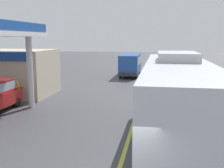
{
  "coord_description": "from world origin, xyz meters",
  "views": [
    {
      "loc": [
        1.19,
        -5.62,
        4.26
      ],
      "look_at": [
        -1.5,
        10.0,
        1.6
      ],
      "focal_mm": 43.87,
      "sensor_mm": 36.0,
      "label": 1
    }
  ],
  "objects_px": {
    "coach_bus_main": "(177,103)",
    "minibus_opposing_lane": "(130,63)",
    "pedestrian_near_pump": "(16,91)",
    "car_trailing_behind_bus": "(164,69)"
  },
  "relations": [
    {
      "from": "coach_bus_main",
      "to": "minibus_opposing_lane",
      "type": "height_order",
      "value": "coach_bus_main"
    },
    {
      "from": "coach_bus_main",
      "to": "pedestrian_near_pump",
      "type": "distance_m",
      "value": 11.08
    },
    {
      "from": "pedestrian_near_pump",
      "to": "car_trailing_behind_bus",
      "type": "xyz_separation_m",
      "value": [
        9.52,
        13.84,
        0.08
      ]
    },
    {
      "from": "minibus_opposing_lane",
      "to": "car_trailing_behind_bus",
      "type": "relative_size",
      "value": 1.46
    },
    {
      "from": "coach_bus_main",
      "to": "minibus_opposing_lane",
      "type": "relative_size",
      "value": 1.8
    },
    {
      "from": "minibus_opposing_lane",
      "to": "car_trailing_behind_bus",
      "type": "xyz_separation_m",
      "value": [
        3.71,
        -1.21,
        -0.46
      ]
    },
    {
      "from": "coach_bus_main",
      "to": "pedestrian_near_pump",
      "type": "bearing_deg",
      "value": 152.22
    },
    {
      "from": "car_trailing_behind_bus",
      "to": "pedestrian_near_pump",
      "type": "bearing_deg",
      "value": -124.53
    },
    {
      "from": "pedestrian_near_pump",
      "to": "car_trailing_behind_bus",
      "type": "height_order",
      "value": "car_trailing_behind_bus"
    },
    {
      "from": "minibus_opposing_lane",
      "to": "car_trailing_behind_bus",
      "type": "bearing_deg",
      "value": -18.08
    }
  ]
}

